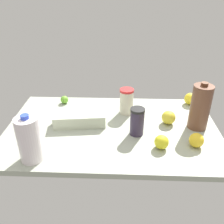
% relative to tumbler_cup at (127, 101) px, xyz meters
% --- Properties ---
extents(countertop, '(1.20, 0.76, 0.03)m').
position_rel_tumbler_cup_xyz_m(countertop, '(0.08, 0.18, -0.10)').
color(countertop, '#A1A996').
rests_on(countertop, ground).
extents(tumbler_cup, '(0.09, 0.09, 0.16)m').
position_rel_tumbler_cup_xyz_m(tumbler_cup, '(0.00, 0.00, 0.00)').
color(tumbler_cup, beige).
rests_on(tumbler_cup, countertop).
extents(milk_jug, '(0.11, 0.11, 0.24)m').
position_rel_tumbler_cup_xyz_m(milk_jug, '(0.45, 0.47, 0.03)').
color(milk_jug, white).
rests_on(milk_jug, countertop).
extents(chocolate_milk_jug, '(0.11, 0.11, 0.27)m').
position_rel_tumbler_cup_xyz_m(chocolate_milk_jug, '(-0.40, 0.15, 0.05)').
color(chocolate_milk_jug, brown).
rests_on(chocolate_milk_jug, countertop).
extents(egg_carton, '(0.30, 0.14, 0.07)m').
position_rel_tumbler_cup_xyz_m(egg_carton, '(0.27, 0.16, -0.04)').
color(egg_carton, beige).
rests_on(egg_carton, countertop).
extents(shaker_bottle, '(0.08, 0.08, 0.16)m').
position_rel_tumbler_cup_xyz_m(shaker_bottle, '(-0.05, 0.23, -0.00)').
color(shaker_bottle, '#31263D').
rests_on(shaker_bottle, countertop).
extents(lemon_beside_bowl, '(0.07, 0.07, 0.07)m').
position_rel_tumbler_cup_xyz_m(lemon_beside_bowl, '(-0.17, 0.36, -0.04)').
color(lemon_beside_bowl, yellow).
rests_on(lemon_beside_bowl, countertop).
extents(lemon_by_jug, '(0.07, 0.07, 0.07)m').
position_rel_tumbler_cup_xyz_m(lemon_by_jug, '(-0.35, 0.34, -0.04)').
color(lemon_by_jug, yellow).
rests_on(lemon_by_jug, countertop).
extents(lemon_near_front, '(0.08, 0.08, 0.08)m').
position_rel_tumbler_cup_xyz_m(lemon_near_front, '(-0.24, 0.12, -0.04)').
color(lemon_near_front, yellow).
rests_on(lemon_near_front, countertop).
extents(lemon_far_back, '(0.08, 0.08, 0.08)m').
position_rel_tumbler_cup_xyz_m(lemon_far_back, '(-0.43, -0.14, -0.04)').
color(lemon_far_back, yellow).
rests_on(lemon_far_back, countertop).
extents(lime_loose, '(0.05, 0.05, 0.05)m').
position_rel_tumbler_cup_xyz_m(lime_loose, '(0.42, -0.12, -0.05)').
color(lime_loose, '#6DB532').
rests_on(lime_loose, countertop).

